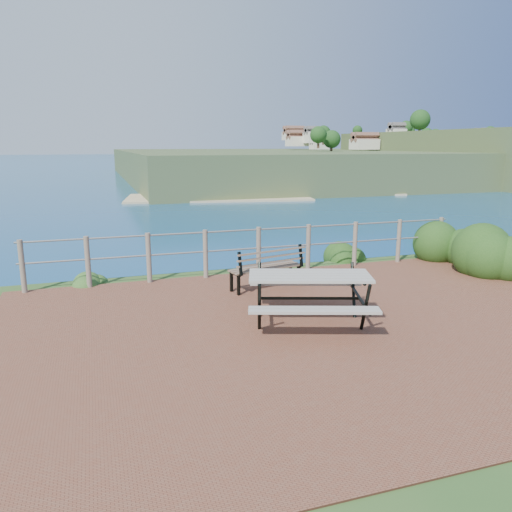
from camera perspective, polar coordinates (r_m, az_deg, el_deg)
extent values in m
cube|color=brown|center=(7.75, 8.21, -8.04)|extent=(10.00, 7.00, 0.12)
plane|color=#166785|center=(206.52, -17.53, 11.31)|extent=(1200.00, 1200.00, 0.00)
cylinder|color=#6B5B4C|center=(10.16, -25.16, -1.08)|extent=(0.10, 0.10, 1.00)
cylinder|color=#6B5B4C|center=(10.07, -18.67, -0.65)|extent=(0.10, 0.10, 1.00)
cylinder|color=#6B5B4C|center=(10.12, -12.16, -0.20)|extent=(0.10, 0.10, 1.00)
cylinder|color=#6B5B4C|center=(10.29, -5.79, 0.24)|extent=(0.10, 0.10, 1.00)
cylinder|color=#6B5B4C|center=(10.59, 0.30, 0.65)|extent=(0.10, 0.10, 1.00)
cylinder|color=#6B5B4C|center=(11.00, 5.99, 1.04)|extent=(0.10, 0.10, 1.00)
cylinder|color=#6B5B4C|center=(11.51, 11.23, 1.38)|extent=(0.10, 0.10, 1.00)
cylinder|color=#6B5B4C|center=(12.11, 15.99, 1.68)|extent=(0.10, 0.10, 1.00)
cylinder|color=#6B5B4C|center=(12.78, 20.28, 1.94)|extent=(0.10, 0.10, 1.00)
cylinder|color=slate|center=(10.50, 0.30, 3.06)|extent=(9.40, 0.04, 0.04)
cylinder|color=slate|center=(10.58, 0.30, 0.92)|extent=(9.40, 0.04, 0.04)
cube|color=#3C5329|center=(259.74, 15.66, 10.26)|extent=(260.00, 180.00, 12.00)
cube|color=#9E9A8E|center=(7.60, 6.16, -2.27)|extent=(1.98, 1.29, 0.04)
cube|color=#9E9A8E|center=(7.69, 6.10, -4.47)|extent=(1.82, 0.83, 0.04)
cube|color=#9E9A8E|center=(7.69, 6.10, -4.47)|extent=(1.82, 0.83, 0.04)
cylinder|color=black|center=(7.70, 6.09, -4.83)|extent=(1.51, 0.54, 0.04)
cube|color=brown|center=(9.51, 1.13, -1.35)|extent=(1.50, 0.69, 0.03)
cube|color=brown|center=(9.45, 1.13, 0.16)|extent=(1.45, 0.44, 0.33)
cube|color=black|center=(9.56, 1.12, -2.51)|extent=(0.06, 0.06, 0.40)
cube|color=black|center=(9.56, 1.12, -2.51)|extent=(0.06, 0.06, 0.40)
cube|color=black|center=(9.56, 1.12, -2.51)|extent=(0.06, 0.06, 0.40)
cube|color=black|center=(9.56, 1.12, -2.51)|extent=(0.06, 0.06, 0.40)
ellipsoid|color=#194013|center=(11.77, 26.79, -2.10)|extent=(1.29, 1.29, 1.84)
ellipsoid|color=#194013|center=(12.78, 21.21, -0.51)|extent=(1.11, 1.11, 1.58)
ellipsoid|color=#29551F|center=(10.52, -18.06, -2.97)|extent=(0.68, 0.68, 0.38)
ellipsoid|color=#194013|center=(12.35, 10.27, -0.28)|extent=(0.80, 0.80, 0.55)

